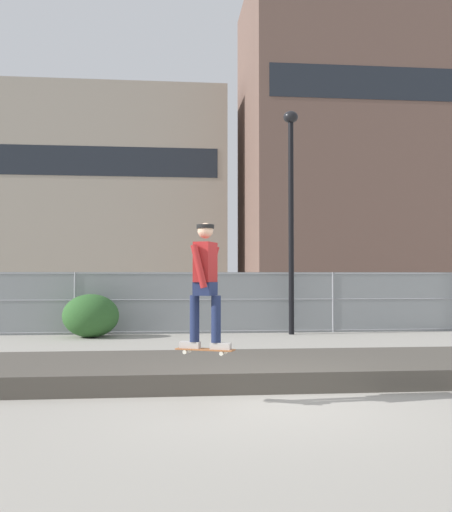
% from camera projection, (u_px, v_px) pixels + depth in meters
% --- Properties ---
extents(ground_plane, '(120.00, 120.00, 0.00)m').
position_uv_depth(ground_plane, '(255.00, 405.00, 7.98)').
color(ground_plane, '#9E998E').
extents(gravel_berm, '(11.95, 2.85, 0.32)m').
position_uv_depth(gravel_berm, '(237.00, 369.00, 10.02)').
color(gravel_berm, '#4C473F').
rests_on(gravel_berm, ground_plane).
extents(skateboard, '(0.81, 0.51, 0.07)m').
position_uv_depth(skateboard, '(205.00, 350.00, 7.93)').
color(skateboard, '#9E5B33').
extents(skater, '(0.70, 0.62, 1.70)m').
position_uv_depth(skater, '(205.00, 278.00, 7.97)').
color(skater, '#B2ADA8').
rests_on(skater, skateboard).
extents(chain_fence, '(23.58, 0.06, 1.85)m').
position_uv_depth(chain_fence, '(207.00, 302.00, 17.86)').
color(chain_fence, gray).
rests_on(chain_fence, ground_plane).
extents(street_lamp, '(0.44, 0.44, 6.70)m').
position_uv_depth(street_lamp, '(291.00, 195.00, 17.66)').
color(street_lamp, black).
rests_on(street_lamp, ground_plane).
extents(parked_car_near, '(4.41, 1.96, 1.66)m').
position_uv_depth(parked_car_near, '(28.00, 303.00, 19.64)').
color(parked_car_near, '#B7BABF').
rests_on(parked_car_near, ground_plane).
extents(parked_car_mid, '(4.56, 2.27, 1.66)m').
position_uv_depth(parked_car_mid, '(216.00, 302.00, 20.11)').
color(parked_car_mid, navy).
rests_on(parked_car_mid, ground_plane).
extents(library_building, '(21.46, 12.36, 18.29)m').
position_uv_depth(library_building, '(108.00, 197.00, 55.43)').
color(library_building, '#9E9384').
rests_on(library_building, ground_plane).
extents(office_block, '(19.12, 13.19, 25.97)m').
position_uv_depth(office_block, '(358.00, 144.00, 50.39)').
color(office_block, brown).
rests_on(office_block, ground_plane).
extents(shrub_left, '(1.05, 0.86, 0.81)m').
position_uv_depth(shrub_left, '(91.00, 322.00, 16.94)').
color(shrub_left, '#336B2D').
rests_on(shrub_left, ground_plane).
extents(shrub_center, '(1.59, 1.30, 1.23)m').
position_uv_depth(shrub_center, '(91.00, 316.00, 16.65)').
color(shrub_center, '#2D5B28').
rests_on(shrub_center, ground_plane).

